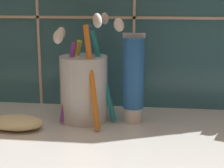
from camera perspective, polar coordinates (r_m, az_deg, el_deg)
The scene contains 4 objects.
sink_counter at distance 56.73cm, azimuth 0.09°, elevation -9.57°, with size 73.39×36.93×2.00cm, color silver.
toothbrush_cup at distance 63.90cm, azimuth -4.26°, elevation -0.30°, with size 12.33×15.34×18.79cm.
toothpaste_tube at distance 62.49cm, azimuth 3.29°, elevation 0.79°, with size 3.69×3.52×15.17cm.
soap_bar at distance 62.36cm, azimuth -14.39°, elevation -5.72°, with size 8.81×4.96×2.35cm, color beige.
Camera 1 is at (6.27, -51.89, 23.05)cm, focal length 60.00 mm.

